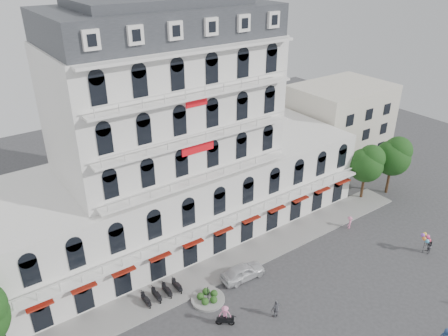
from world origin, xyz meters
The scene contains 13 objects.
ground centered at (0.00, 0.00, 0.00)m, with size 120.00×120.00×0.00m, color #38383A.
sidewalk centered at (0.00, 9.00, 0.08)m, with size 53.00×4.00×0.16m, color gray.
main_building centered at (0.00, 18.00, 9.96)m, with size 45.00×15.00×25.80m.
flank_building_east centered at (30.00, 20.00, 6.00)m, with size 14.00×10.00×12.00m, color beige.
traffic_island centered at (-3.00, 6.00, 0.26)m, with size 3.20×3.20×1.60m.
parked_scooter_row centered at (-6.35, 8.80, 0.00)m, with size 4.40×1.80×1.10m, color black, non-canonical shape.
tree_east_inner centered at (24.05, 9.98, 5.21)m, with size 4.40×4.37×7.57m.
tree_east_outer centered at (28.05, 8.98, 5.55)m, with size 4.65×4.65×8.05m.
parked_car centered at (1.56, 6.57, 0.80)m, with size 1.88×4.67×1.59m, color silver.
rider_center centered at (-3.44, 2.61, 1.13)m, with size 1.38×1.23×2.15m.
pedestrian_mid centered at (0.86, 0.77, 0.92)m, with size 1.07×0.45×1.83m, color slate.
pedestrian_right centered at (17.14, 6.23, 0.80)m, with size 1.03×0.59×1.60m, color pink.
balloon_vendor centered at (20.28, -1.74, 1.25)m, with size 1.52×1.39×2.45m.
Camera 1 is at (-19.77, -20.24, 29.58)m, focal length 35.00 mm.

